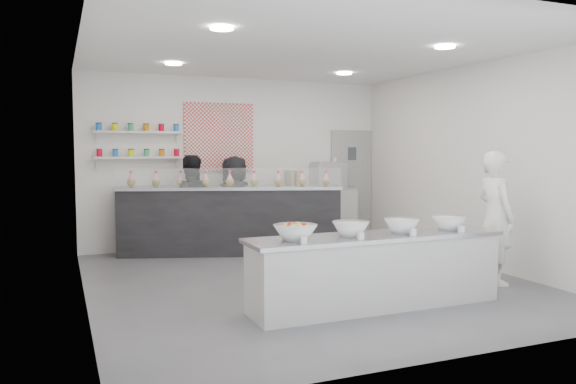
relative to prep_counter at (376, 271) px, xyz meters
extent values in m
plane|color=#515156|center=(-0.22, 1.41, -0.40)|extent=(6.00, 6.00, 0.00)
plane|color=white|center=(-0.22, 1.41, 2.60)|extent=(6.00, 6.00, 0.00)
plane|color=white|center=(-0.22, 4.41, 1.10)|extent=(5.50, 0.00, 5.50)
plane|color=white|center=(-2.97, 1.41, 1.10)|extent=(0.00, 6.00, 6.00)
plane|color=white|center=(2.53, 1.41, 1.10)|extent=(0.00, 6.00, 6.00)
cube|color=#959593|center=(2.08, 4.38, 0.65)|extent=(0.88, 0.04, 2.10)
cube|color=#B6322F|center=(-0.57, 4.38, 1.55)|extent=(1.25, 0.03, 1.20)
cube|color=silver|center=(-1.97, 4.31, 1.20)|extent=(1.45, 0.22, 0.04)
cube|color=silver|center=(-1.97, 4.31, 1.62)|extent=(1.45, 0.22, 0.04)
cylinder|color=white|center=(-1.62, 0.41, 2.58)|extent=(0.24, 0.24, 0.02)
cylinder|color=white|center=(1.18, 0.41, 2.58)|extent=(0.24, 0.24, 0.02)
cylinder|color=white|center=(-1.62, 3.01, 2.58)|extent=(0.24, 0.24, 0.02)
cylinder|color=white|center=(1.18, 3.01, 2.58)|extent=(0.24, 0.24, 0.02)
cube|color=beige|center=(0.00, 0.00, 0.00)|extent=(2.96, 0.69, 0.81)
cube|color=black|center=(-0.61, 3.62, 0.16)|extent=(3.67, 1.78, 1.13)
cube|color=white|center=(-0.71, 3.32, 0.88)|extent=(3.42, 1.14, 0.31)
cube|color=beige|center=(1.33, 4.19, 0.11)|extent=(1.38, 0.44, 1.02)
cube|color=#93969E|center=(1.48, 4.19, 0.85)|extent=(0.60, 0.41, 0.46)
imported|color=white|center=(1.98, 0.35, 0.46)|extent=(0.48, 0.67, 1.72)
imported|color=black|center=(-1.22, 3.88, 0.42)|extent=(0.86, 0.70, 1.64)
imported|color=black|center=(-0.43, 3.96, 0.41)|extent=(0.88, 0.67, 1.62)
camera|label=1|loc=(-3.22, -5.28, 1.35)|focal=35.00mm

